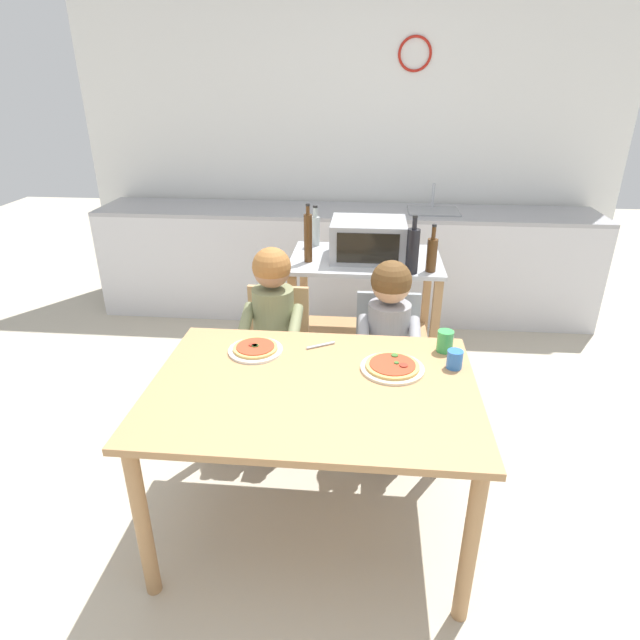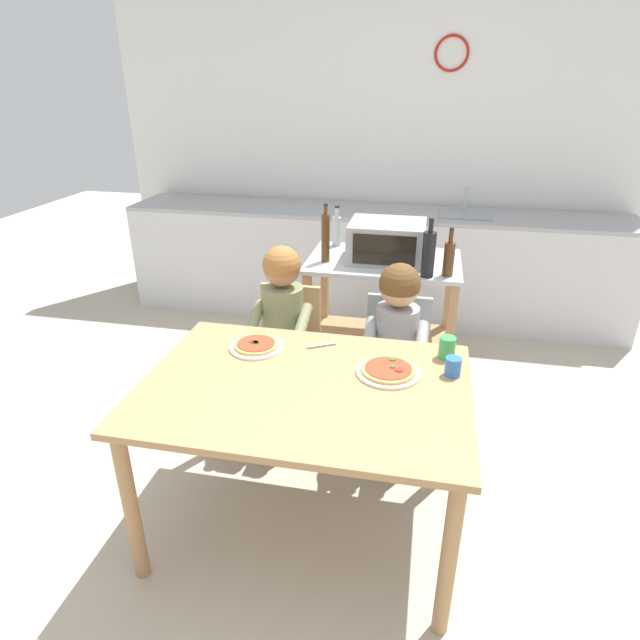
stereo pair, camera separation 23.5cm
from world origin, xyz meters
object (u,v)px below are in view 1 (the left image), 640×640
(kitchen_island_cart, at_px, (364,299))
(toaster_oven, at_px, (368,239))
(bottle_clear_vinegar, at_px, (413,250))
(bottle_dark_olive_oil, at_px, (432,254))
(bottle_brown_beer, at_px, (308,237))
(dining_chair_right, at_px, (386,357))
(child_in_grey_shirt, at_px, (389,333))
(dining_chair_left, at_px, (277,349))
(bottle_slim_sauce, at_px, (315,229))
(pizza_plate_cream, at_px, (392,367))
(drinking_cup_blue, at_px, (455,359))
(dining_table, at_px, (313,404))
(pizza_plate_white, at_px, (255,349))
(serving_spoon, at_px, (321,345))
(drinking_cup_green, at_px, (445,341))
(child_in_olive_shirt, at_px, (272,323))

(kitchen_island_cart, relative_size, toaster_oven, 2.06)
(bottle_clear_vinegar, distance_m, bottle_dark_olive_oil, 0.12)
(bottle_brown_beer, height_order, bottle_dark_olive_oil, bottle_brown_beer)
(dining_chair_right, bearing_deg, child_in_grey_shirt, -90.00)
(dining_chair_left, bearing_deg, bottle_slim_sauce, 80.23)
(pizza_plate_cream, height_order, drinking_cup_blue, drinking_cup_blue)
(dining_table, xyz_separation_m, pizza_plate_white, (-0.29, 0.26, 0.11))
(drinking_cup_blue, bearing_deg, dining_chair_left, 146.07)
(dining_table, xyz_separation_m, serving_spoon, (-0.00, 0.33, 0.10))
(drinking_cup_green, height_order, drinking_cup_blue, drinking_cup_green)
(kitchen_island_cart, xyz_separation_m, pizza_plate_white, (-0.48, -1.09, 0.19))
(toaster_oven, relative_size, bottle_dark_olive_oil, 1.64)
(bottle_dark_olive_oil, distance_m, dining_chair_right, 0.66)
(bottle_dark_olive_oil, distance_m, drinking_cup_blue, 0.95)
(serving_spoon, bearing_deg, bottle_clear_vinegar, 59.20)
(child_in_olive_shirt, distance_m, pizza_plate_cream, 0.80)
(dining_chair_right, xyz_separation_m, serving_spoon, (-0.32, -0.41, 0.27))
(dining_table, bearing_deg, toaster_oven, 81.59)
(kitchen_island_cart, distance_m, bottle_clear_vinegar, 0.56)
(bottle_brown_beer, bearing_deg, pizza_plate_cream, -65.99)
(pizza_plate_white, bearing_deg, toaster_oven, 65.81)
(bottle_clear_vinegar, height_order, serving_spoon, bottle_clear_vinegar)
(toaster_oven, distance_m, pizza_plate_white, 1.21)
(bottle_brown_beer, height_order, child_in_olive_shirt, bottle_brown_beer)
(bottle_clear_vinegar, bearing_deg, drinking_cup_green, -81.58)
(drinking_cup_blue, relative_size, serving_spoon, 0.58)
(dining_table, distance_m, pizza_plate_cream, 0.37)
(dining_table, height_order, pizza_plate_white, pizza_plate_white)
(child_in_grey_shirt, height_order, drinking_cup_blue, child_in_grey_shirt)
(bottle_slim_sauce, relative_size, dining_table, 0.20)
(bottle_clear_vinegar, bearing_deg, pizza_plate_white, -131.60)
(kitchen_island_cart, relative_size, dining_chair_right, 1.15)
(dining_table, distance_m, drinking_cup_green, 0.67)
(dining_chair_right, bearing_deg, serving_spoon, -128.11)
(bottle_slim_sauce, relative_size, pizza_plate_white, 1.08)
(child_in_grey_shirt, bearing_deg, toaster_oven, 99.88)
(dining_table, distance_m, child_in_olive_shirt, 0.73)
(child_in_olive_shirt, relative_size, pizza_plate_cream, 3.95)
(bottle_slim_sauce, bearing_deg, pizza_plate_white, -95.93)
(bottle_slim_sauce, xyz_separation_m, serving_spoon, (0.15, -1.25, -0.21))
(bottle_slim_sauce, bearing_deg, child_in_olive_shirt, -98.55)
(kitchen_island_cart, height_order, toaster_oven, toaster_oven)
(bottle_brown_beer, xyz_separation_m, pizza_plate_white, (-0.13, -0.98, -0.25))
(toaster_oven, xyz_separation_m, pizza_plate_cream, (0.12, -1.19, -0.21))
(child_in_grey_shirt, bearing_deg, child_in_olive_shirt, 176.49)
(bottle_brown_beer, xyz_separation_m, serving_spoon, (0.16, -0.90, -0.25))
(bottle_clear_vinegar, height_order, child_in_grey_shirt, bottle_clear_vinegar)
(dining_chair_right, relative_size, pizza_plate_cream, 2.99)
(dining_chair_right, xyz_separation_m, drinking_cup_green, (0.24, -0.40, 0.31))
(kitchen_island_cart, relative_size, pizza_plate_white, 3.80)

